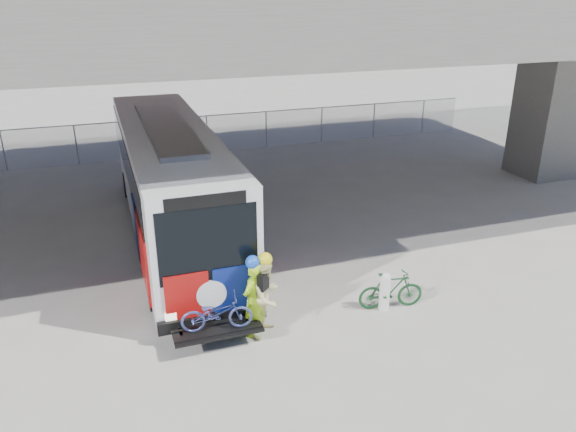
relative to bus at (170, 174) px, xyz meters
name	(u,v)px	position (x,y,z in m)	size (l,w,h in m)	color
ground	(256,260)	(2.00, -2.67, -2.11)	(160.00, 160.00, 0.00)	#9E9991
bus	(170,174)	(0.00, 0.00, 0.00)	(2.67, 12.93, 3.69)	silver
overpass	(217,22)	(2.00, 1.33, 4.43)	(40.00, 16.00, 7.95)	#605E59
chainlink_fence	(186,126)	(2.00, 9.33, -0.69)	(30.00, 0.06, 30.00)	gray
brick_buildings	(136,8)	(3.23, 45.55, 3.31)	(54.00, 22.00, 12.00)	brown
bollard	(385,290)	(4.33, -6.33, -1.57)	(0.26, 0.26, 1.01)	white
cyclist_hivis	(253,297)	(0.92, -6.33, -1.12)	(0.81, 0.78, 2.05)	#AEE918
cyclist_tan	(266,296)	(1.21, -6.34, -1.13)	(1.16, 1.15, 2.08)	beige
bike_parked	(391,290)	(4.50, -6.33, -1.61)	(0.47, 1.67, 1.00)	#154320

